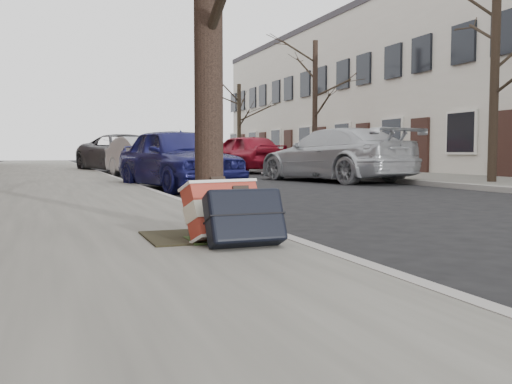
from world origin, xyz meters
name	(u,v)px	position (x,y,z in m)	size (l,w,h in m)	color
ground	(482,260)	(0.00, 0.00, 0.00)	(120.00, 120.00, 0.00)	black
near_sidewalk	(27,178)	(-3.70, 15.00, 0.06)	(5.00, 70.00, 0.12)	slate
far_sidewalk	(359,173)	(7.80, 15.00, 0.06)	(4.00, 70.00, 0.12)	slate
house_far	(459,86)	(13.15, 16.00, 3.60)	(6.70, 40.00, 7.20)	beige
dirt_patch	(196,236)	(-2.00, 1.20, 0.13)	(0.85, 0.85, 0.01)	black
suitcase_red	(224,211)	(-1.83, 0.93, 0.37)	(0.64, 0.18, 0.47)	maroon
suitcase_navy	(245,217)	(-1.78, 0.56, 0.35)	(0.60, 0.19, 0.43)	black
car_near_front	(177,158)	(-0.39, 9.10, 0.71)	(1.69, 4.19, 1.43)	#161754
car_near_mid	(145,157)	(0.02, 15.96, 0.69)	(1.45, 4.16, 1.37)	#B1B5BA
car_near_back	(126,153)	(-0.01, 20.31, 0.80)	(2.65, 5.76, 1.60)	#3C3C41
car_far_front	(334,155)	(4.67, 11.14, 0.76)	(2.13, 5.24, 1.52)	#A9ACB1
car_far_back	(243,154)	(4.57, 18.87, 0.79)	(1.87, 4.65, 1.58)	maroon
tree_far_a	(495,73)	(7.20, 7.64, 2.79)	(0.22, 0.22, 5.35)	black
tree_far_b	(315,106)	(7.20, 17.50, 2.74)	(0.21, 0.21, 5.23)	black
tree_far_c	(239,125)	(7.20, 27.09, 2.40)	(0.22, 0.22, 4.55)	black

